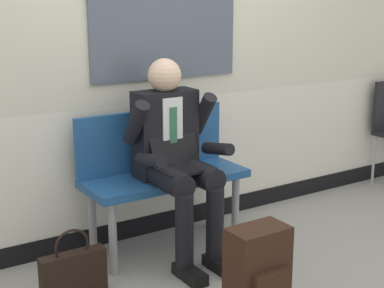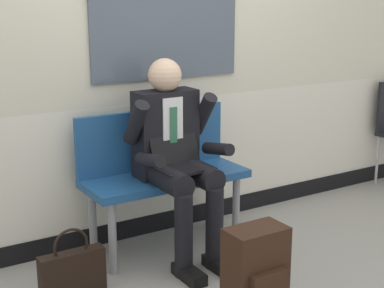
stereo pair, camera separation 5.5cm
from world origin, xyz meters
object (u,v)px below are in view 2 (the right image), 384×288
(bench_with_person, at_px, (161,167))
(handbag, at_px, (72,271))
(person_seated, at_px, (176,154))
(backpack, at_px, (256,274))

(bench_with_person, bearing_deg, handbag, -156.26)
(bench_with_person, height_order, person_seated, person_seated)
(bench_with_person, distance_m, handbag, 0.92)
(person_seated, relative_size, backpack, 2.56)
(person_seated, distance_m, handbag, 0.94)
(backpack, height_order, handbag, backpack)
(person_seated, relative_size, handbag, 3.17)
(backpack, bearing_deg, handbag, 135.09)
(bench_with_person, bearing_deg, person_seated, -90.00)
(backpack, relative_size, handbag, 1.24)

